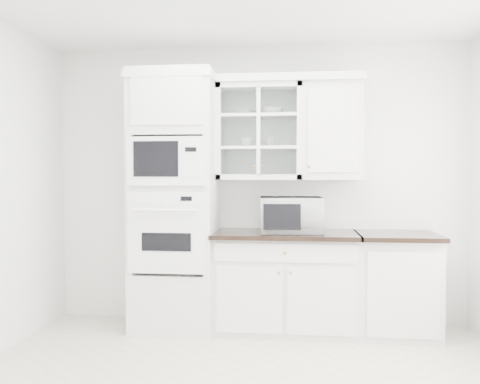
# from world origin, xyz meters

# --- Properties ---
(room_shell) EXTENTS (4.00, 3.50, 2.70)m
(room_shell) POSITION_xyz_m (0.00, 0.43, 1.78)
(room_shell) COLOR white
(room_shell) RESTS_ON ground
(oven_column) EXTENTS (0.76, 0.68, 2.40)m
(oven_column) POSITION_xyz_m (-0.75, 1.42, 1.20)
(oven_column) COLOR silver
(oven_column) RESTS_ON ground
(base_cabinet_run) EXTENTS (1.32, 0.67, 0.92)m
(base_cabinet_run) POSITION_xyz_m (0.28, 1.45, 0.46)
(base_cabinet_run) COLOR silver
(base_cabinet_run) RESTS_ON ground
(extra_base_cabinet) EXTENTS (0.72, 0.67, 0.92)m
(extra_base_cabinet) POSITION_xyz_m (1.28, 1.45, 0.46)
(extra_base_cabinet) COLOR silver
(extra_base_cabinet) RESTS_ON ground
(upper_cabinet_glass) EXTENTS (0.80, 0.33, 0.90)m
(upper_cabinet_glass) POSITION_xyz_m (0.03, 1.58, 1.85)
(upper_cabinet_glass) COLOR silver
(upper_cabinet_glass) RESTS_ON room_shell
(upper_cabinet_solid) EXTENTS (0.55, 0.33, 0.90)m
(upper_cabinet_solid) POSITION_xyz_m (0.71, 1.58, 1.85)
(upper_cabinet_solid) COLOR silver
(upper_cabinet_solid) RESTS_ON room_shell
(crown_molding) EXTENTS (2.14, 0.38, 0.07)m
(crown_molding) POSITION_xyz_m (-0.07, 1.56, 2.33)
(crown_molding) COLOR white
(crown_molding) RESTS_ON room_shell
(countertop_microwave) EXTENTS (0.59, 0.50, 0.32)m
(countertop_microwave) POSITION_xyz_m (0.33, 1.41, 1.08)
(countertop_microwave) COLOR white
(countertop_microwave) RESTS_ON base_cabinet_run
(bowl_a) EXTENTS (0.26, 0.26, 0.05)m
(bowl_a) POSITION_xyz_m (-0.11, 1.60, 2.03)
(bowl_a) COLOR white
(bowl_a) RESTS_ON upper_cabinet_glass
(bowl_b) EXTENTS (0.25, 0.25, 0.07)m
(bowl_b) POSITION_xyz_m (0.14, 1.59, 2.04)
(bowl_b) COLOR white
(bowl_b) RESTS_ON upper_cabinet_glass
(cup_a) EXTENTS (0.12, 0.12, 0.08)m
(cup_a) POSITION_xyz_m (-0.09, 1.58, 1.75)
(cup_a) COLOR white
(cup_a) RESTS_ON upper_cabinet_glass
(cup_b) EXTENTS (0.13, 0.13, 0.09)m
(cup_b) POSITION_xyz_m (0.12, 1.59, 1.76)
(cup_b) COLOR white
(cup_b) RESTS_ON upper_cabinet_glass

